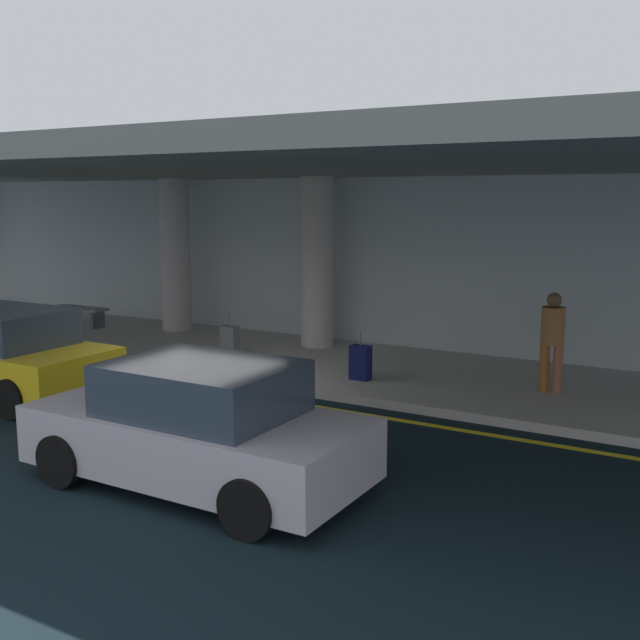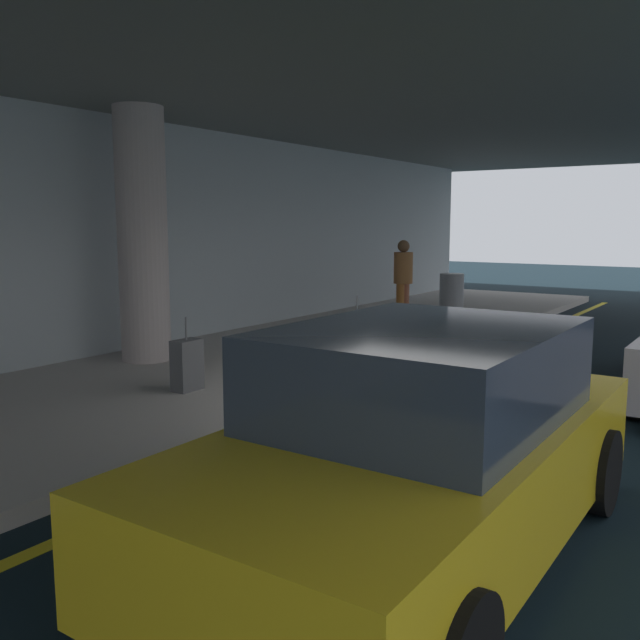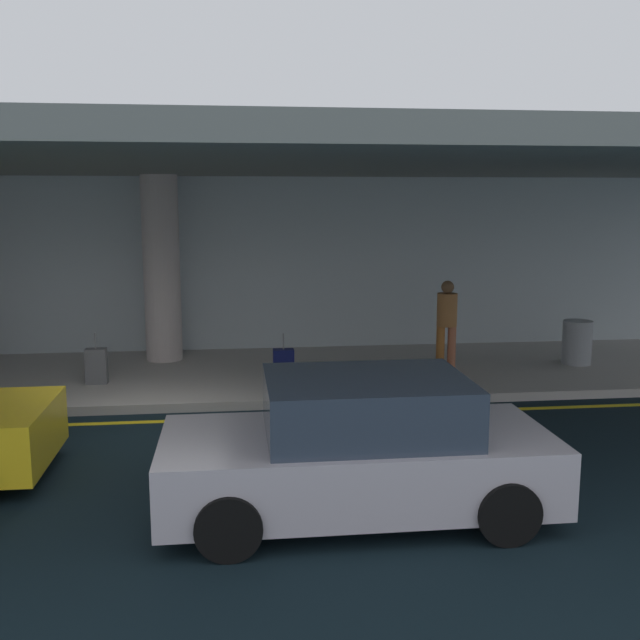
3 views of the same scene
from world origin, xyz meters
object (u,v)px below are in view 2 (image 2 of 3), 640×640
object	(u,v)px
car_yellow_taxi	(418,447)
suitcase_upright_secondary	(187,365)
traveler_with_luggage	(403,276)
suitcase_upright_primary	(357,333)
support_column_center	(143,236)
trash_bin_steel	(452,292)

from	to	relation	value
car_yellow_taxi	suitcase_upright_secondary	size ratio (longest dim) A/B	4.56
traveler_with_luggage	suitcase_upright_secondary	world-z (taller)	traveler_with_luggage
suitcase_upright_primary	suitcase_upright_secondary	bearing A→B (deg)	169.40
suitcase_upright_primary	support_column_center	bearing A→B (deg)	131.47
traveler_with_luggage	suitcase_upright_secondary	xyz separation A→B (m)	(-6.38, -0.39, -0.65)
traveler_with_luggage	suitcase_upright_secondary	size ratio (longest dim) A/B	1.87
support_column_center	suitcase_upright_primary	distance (m)	3.54
traveler_with_luggage	suitcase_upright_primary	bearing A→B (deg)	100.79
suitcase_upright_secondary	trash_bin_steel	distance (m)	9.05
suitcase_upright_secondary	support_column_center	bearing A→B (deg)	54.91
support_column_center	car_yellow_taxi	distance (m)	6.61
suitcase_upright_primary	trash_bin_steel	size ratio (longest dim) A/B	1.06
support_column_center	traveler_with_luggage	xyz separation A→B (m)	(5.38, -1.46, -0.86)
car_yellow_taxi	traveler_with_luggage	xyz separation A→B (m)	(8.23, 4.38, 0.40)
car_yellow_taxi	suitcase_upright_primary	xyz separation A→B (m)	(5.09, 3.54, -0.25)
support_column_center	suitcase_upright_secondary	distance (m)	2.59
traveler_with_luggage	trash_bin_steel	bearing A→B (deg)	-91.89
car_yellow_taxi	suitcase_upright_primary	world-z (taller)	car_yellow_taxi
suitcase_upright_primary	traveler_with_luggage	bearing A→B (deg)	11.92
support_column_center	car_yellow_taxi	size ratio (longest dim) A/B	0.89
car_yellow_taxi	trash_bin_steel	world-z (taller)	car_yellow_taxi
trash_bin_steel	suitcase_upright_secondary	bearing A→B (deg)	-176.89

